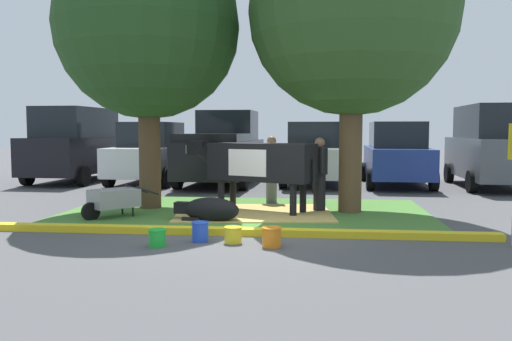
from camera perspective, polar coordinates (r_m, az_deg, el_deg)
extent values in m
plane|color=#4C4C4F|center=(9.27, -1.03, -6.62)|extent=(80.00, 80.00, 0.00)
cube|color=#477A33|center=(11.35, -1.10, -4.52)|extent=(7.74, 4.56, 0.02)
cube|color=yellow|center=(8.97, -3.07, -6.60)|extent=(8.94, 0.24, 0.12)
cube|color=tan|center=(11.13, -0.17, -4.61)|extent=(3.43, 2.71, 0.04)
cylinder|color=#4C3823|center=(12.04, -11.44, 2.14)|extent=(0.48, 0.48, 2.62)
sphere|color=#23471E|center=(12.24, -11.65, 15.02)|extent=(4.06, 4.06, 4.06)
cylinder|color=brown|center=(11.40, 10.20, 2.29)|extent=(0.49, 0.49, 2.73)
sphere|color=#2D5123|center=(11.66, 10.40, 16.67)|extent=(4.39, 4.39, 4.39)
cube|color=black|center=(11.20, 0.59, 0.92)|extent=(2.39, 1.53, 0.80)
cube|color=white|center=(11.27, -0.09, 0.94)|extent=(1.11, 1.01, 0.56)
cylinder|color=black|center=(11.88, -5.08, 1.59)|extent=(0.71, 0.54, 0.58)
cube|color=black|center=(12.06, -6.35, 2.48)|extent=(0.51, 0.41, 0.32)
cube|color=white|center=(12.17, -7.11, 2.30)|extent=(0.19, 0.23, 0.20)
cylinder|color=black|center=(11.50, -3.79, -2.73)|extent=(0.14, 0.14, 0.69)
cylinder|color=black|center=(11.91, -2.52, -2.47)|extent=(0.14, 0.14, 0.69)
cylinder|color=black|center=(10.67, 4.05, -3.28)|extent=(0.14, 0.14, 0.69)
cylinder|color=black|center=(11.12, 5.11, -2.98)|extent=(0.14, 0.14, 0.69)
cylinder|color=black|center=(10.71, 6.25, -0.61)|extent=(0.06, 0.06, 0.70)
ellipsoid|color=black|center=(10.18, -4.86, -4.26)|extent=(1.16, 0.63, 0.48)
cube|color=black|center=(10.39, -8.00, -4.00)|extent=(0.30, 0.24, 0.22)
cube|color=silver|center=(10.44, -8.61, -3.97)|extent=(0.07, 0.11, 0.16)
cylinder|color=black|center=(10.17, -7.06, -5.32)|extent=(0.36, 0.15, 0.10)
cylinder|color=slate|center=(12.73, 1.69, -1.70)|extent=(0.26, 0.26, 0.83)
cylinder|color=#9E7F5B|center=(12.68, 1.70, 1.46)|extent=(0.34, 0.34, 0.57)
sphere|color=#8C664C|center=(12.66, 1.70, 3.26)|extent=(0.23, 0.23, 0.23)
cylinder|color=#9E7F5B|center=(12.63, 2.67, 1.57)|extent=(0.09, 0.09, 0.54)
cylinder|color=#9E7F5B|center=(12.73, 0.73, 1.60)|extent=(0.09, 0.09, 0.54)
cylinder|color=black|center=(11.43, 6.89, -2.45)|extent=(0.26, 0.26, 0.82)
cylinder|color=black|center=(11.37, 6.92, 1.03)|extent=(0.34, 0.34, 0.57)
sphere|color=#8C664C|center=(11.35, 6.94, 3.01)|extent=(0.22, 0.22, 0.22)
cylinder|color=black|center=(11.15, 7.17, 1.10)|extent=(0.09, 0.09, 0.54)
cylinder|color=black|center=(11.58, 6.68, 1.23)|extent=(0.09, 0.09, 0.54)
cube|color=gray|center=(10.99, -15.13, -2.92)|extent=(1.04, 1.07, 0.36)
cylinder|color=black|center=(10.80, -17.47, -4.27)|extent=(0.31, 0.34, 0.36)
cylinder|color=black|center=(10.98, -13.18, -4.36)|extent=(0.04, 0.04, 0.24)
cylinder|color=black|center=(11.36, -14.28, -4.09)|extent=(0.04, 0.04, 0.24)
cylinder|color=black|center=(11.10, -11.64, -2.15)|extent=(0.38, 0.43, 0.23)
cylinder|color=black|center=(11.48, -12.78, -1.96)|extent=(0.38, 0.43, 0.23)
cylinder|color=green|center=(8.21, -10.64, -7.23)|extent=(0.26, 0.26, 0.26)
torus|color=green|center=(8.18, -10.65, -6.34)|extent=(0.28, 0.28, 0.02)
cylinder|color=blue|center=(8.48, -6.06, -6.64)|extent=(0.26, 0.26, 0.31)
torus|color=blue|center=(8.45, -6.07, -5.62)|extent=(0.28, 0.28, 0.02)
cylinder|color=yellow|center=(8.34, -2.50, -7.01)|extent=(0.27, 0.27, 0.25)
torus|color=yellow|center=(8.31, -2.50, -6.17)|extent=(0.30, 0.30, 0.02)
cylinder|color=orange|center=(8.06, 1.70, -7.25)|extent=(0.29, 0.29, 0.29)
torus|color=orange|center=(8.03, 1.70, -6.23)|extent=(0.31, 0.31, 0.02)
cube|color=black|center=(19.06, -18.82, 1.64)|extent=(2.08, 4.67, 1.20)
cube|color=black|center=(19.05, -18.90, 4.94)|extent=(1.79, 3.26, 1.00)
cylinder|color=black|center=(20.86, -19.23, 0.20)|extent=(0.24, 0.65, 0.64)
cylinder|color=black|center=(20.05, -14.41, 0.14)|extent=(0.24, 0.65, 0.64)
cylinder|color=black|center=(18.27, -23.57, -0.50)|extent=(0.24, 0.65, 0.64)
cylinder|color=black|center=(17.34, -18.23, -0.59)|extent=(0.24, 0.65, 0.64)
cube|color=silver|center=(17.80, -11.18, 1.12)|extent=(1.97, 4.47, 0.90)
cube|color=black|center=(17.77, -11.22, 3.86)|extent=(1.67, 2.26, 0.80)
cylinder|color=black|center=(19.48, -12.25, 0.06)|extent=(0.24, 0.65, 0.64)
cylinder|color=black|center=(18.92, -7.14, 0.00)|extent=(0.24, 0.65, 0.64)
cylinder|color=black|center=(16.84, -15.67, -0.68)|extent=(0.24, 0.65, 0.64)
cylinder|color=black|center=(16.19, -9.85, -0.78)|extent=(0.24, 0.65, 0.64)
cube|color=black|center=(17.23, -3.66, 1.42)|extent=(2.21, 5.47, 1.10)
cube|color=black|center=(18.13, -3.05, 4.90)|extent=(1.91, 1.87, 1.00)
cube|color=black|center=(16.02, -4.58, 3.59)|extent=(2.00, 2.77, 0.24)
cylinder|color=black|center=(19.19, -5.48, 0.08)|extent=(0.24, 0.65, 0.64)
cylinder|color=black|center=(18.82, 0.45, 0.01)|extent=(0.24, 0.65, 0.64)
cylinder|color=black|center=(15.82, -8.52, -0.89)|extent=(0.24, 0.65, 0.64)
cylinder|color=black|center=(15.36, -1.36, -1.00)|extent=(0.24, 0.65, 0.64)
cube|color=silver|center=(17.28, 6.37, 1.08)|extent=(1.97, 4.47, 0.90)
cube|color=black|center=(17.25, 6.40, 3.90)|extent=(1.67, 2.26, 0.80)
cylinder|color=black|center=(18.79, 3.77, -0.01)|extent=(0.24, 0.65, 0.64)
cylinder|color=black|center=(18.73, 9.27, -0.07)|extent=(0.24, 0.65, 0.64)
cylinder|color=black|center=(15.95, 2.95, -0.80)|extent=(0.24, 0.65, 0.64)
cylinder|color=black|center=(15.88, 9.42, -0.88)|extent=(0.24, 0.65, 0.64)
cube|color=navy|center=(17.29, 14.96, 0.96)|extent=(1.97, 4.47, 0.90)
cube|color=black|center=(17.26, 15.02, 3.78)|extent=(1.67, 2.26, 0.80)
cylinder|color=black|center=(18.66, 11.69, -0.12)|extent=(0.24, 0.65, 0.64)
cylinder|color=black|center=(18.85, 17.16, -0.18)|extent=(0.24, 0.65, 0.64)
cylinder|color=black|center=(15.82, 12.28, -0.94)|extent=(0.24, 0.65, 0.64)
cylinder|color=black|center=(16.04, 18.71, -1.00)|extent=(0.24, 0.65, 0.64)
cube|color=#4C5156|center=(17.64, 24.23, 1.27)|extent=(2.08, 4.67, 1.20)
cube|color=black|center=(17.62, 24.35, 4.84)|extent=(1.79, 3.26, 1.00)
cylinder|color=black|center=(18.90, 20.17, -0.25)|extent=(0.24, 0.65, 0.64)
cylinder|color=black|center=(19.37, 25.67, -0.30)|extent=(0.24, 0.65, 0.64)
cylinder|color=black|center=(15.99, 22.34, -1.12)|extent=(0.24, 0.65, 0.64)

